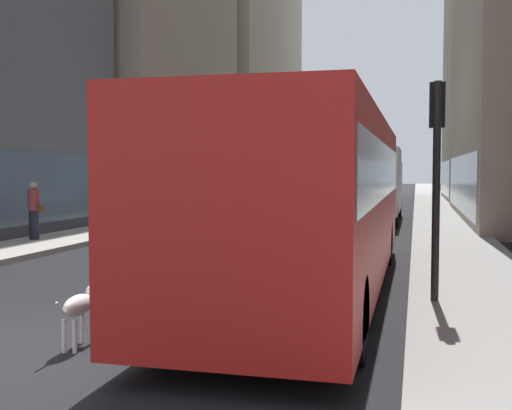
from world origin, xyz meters
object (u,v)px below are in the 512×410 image
car_black_suv (370,188)px  pedestrian_with_handbag (34,210)px  transit_bus (313,193)px  car_yellow_taxi (326,186)px  dalmatian_dog (81,306)px  traffic_light_near (437,154)px  box_truck (372,182)px  car_white_van (319,192)px  car_silver_sedan (184,211)px  car_blue_hatchback (361,191)px  car_grey_wagon (306,213)px

car_black_suv → pedestrian_with_handbag: bearing=-102.9°
transit_bus → car_yellow_taxi: transit_bus is taller
dalmatian_dog → traffic_light_near: bearing=37.5°
car_yellow_taxi → traffic_light_near: bearing=-79.8°
transit_bus → pedestrian_with_handbag: transit_bus is taller
dalmatian_dog → pedestrian_with_handbag: size_ratio=0.57×
box_truck → traffic_light_near: traffic_light_near is taller
car_black_suv → dalmatian_dog: (-0.60, -41.71, -0.31)m
car_yellow_taxi → box_truck: size_ratio=0.55×
car_white_van → box_truck: bearing=-70.9°
car_white_van → dalmatian_dog: 31.74m
traffic_light_near → transit_bus: bearing=153.9°
pedestrian_with_handbag → traffic_light_near: size_ratio=0.50×
car_silver_sedan → car_yellow_taxi: 33.49m
car_silver_sedan → car_blue_hatchback: (4.00, 20.75, -0.00)m
car_blue_hatchback → pedestrian_with_handbag: (-7.44, -23.97, 0.19)m
dalmatian_dog → car_yellow_taxi: bearing=94.2°
car_yellow_taxi → pedestrian_with_handbag: bearing=-95.3°
transit_bus → car_grey_wagon: (-1.60, 8.59, -0.96)m
transit_bus → car_silver_sedan: bearing=124.4°
car_blue_hatchback → car_black_suv: bearing=90.0°
car_black_suv → car_yellow_taxi: same height
car_grey_wagon → car_blue_hatchback: 20.36m
car_blue_hatchback → box_truck: (1.60, -13.12, 0.85)m
pedestrian_with_handbag → dalmatian_dog: bearing=-53.6°
car_silver_sedan → box_truck: bearing=53.7°
car_black_suv → pedestrian_with_handbag: (-7.44, -32.41, 0.19)m
transit_bus → dalmatian_dog: size_ratio=11.98×
car_silver_sedan → car_yellow_taxi: bearing=90.0°
car_white_van → car_blue_hatchback: same height
car_grey_wagon → car_blue_hatchback: same height
pedestrian_with_handbag → car_yellow_taxi: bearing=84.7°
car_white_van → pedestrian_with_handbag: (-5.04, -22.39, 0.19)m
car_white_van → car_blue_hatchback: bearing=33.4°
car_yellow_taxi → box_truck: box_truck is taller
car_yellow_taxi → pedestrian_with_handbag: (-3.44, -36.71, 0.19)m
car_yellow_taxi → car_silver_sedan: bearing=-90.0°
car_yellow_taxi → car_blue_hatchback: size_ratio=0.95×
transit_bus → car_grey_wagon: bearing=100.6°
car_blue_hatchback → car_yellow_taxi: bearing=107.4°
car_yellow_taxi → car_grey_wagon: size_ratio=0.94×
car_blue_hatchback → transit_bus: bearing=-86.8°
car_grey_wagon → box_truck: box_truck is taller
car_grey_wagon → pedestrian_with_handbag: size_ratio=2.58×
transit_bus → pedestrian_with_handbag: 10.34m
car_black_suv → car_silver_sedan: same height
car_white_van → car_silver_sedan: size_ratio=0.99×
car_grey_wagon → car_blue_hatchback: (0.00, 20.36, -0.00)m
car_silver_sedan → dalmatian_dog: car_silver_sedan is taller
car_silver_sedan → traffic_light_near: traffic_light_near is taller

